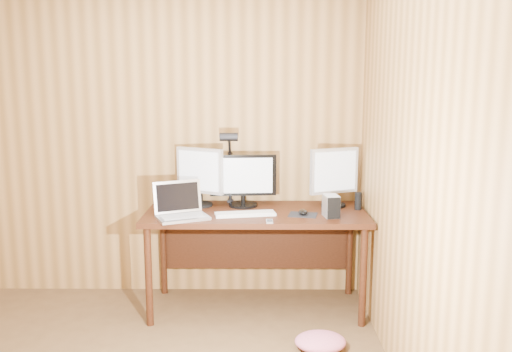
{
  "coord_description": "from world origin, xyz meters",
  "views": [
    {
      "loc": [
        0.96,
        -2.21,
        1.7
      ],
      "look_at": [
        0.93,
        1.58,
        1.02
      ],
      "focal_mm": 38.0,
      "sensor_mm": 36.0,
      "label": 1
    }
  ],
  "objects_px": {
    "speaker": "(358,201)",
    "phone": "(270,221)",
    "laptop": "(180,209)",
    "desk_lamp": "(229,157)",
    "monitor_center": "(243,180)",
    "keyboard": "(245,214)",
    "monitor_right": "(334,175)",
    "desk": "(256,225)",
    "hard_drive": "(331,206)",
    "monitor_left": "(200,175)",
    "mouse": "(303,212)"
  },
  "relations": [
    {
      "from": "speaker",
      "to": "phone",
      "type": "bearing_deg",
      "value": -151.05
    },
    {
      "from": "laptop",
      "to": "desk_lamp",
      "type": "bearing_deg",
      "value": 27.44
    },
    {
      "from": "monitor_center",
      "to": "keyboard",
      "type": "bearing_deg",
      "value": -89.33
    },
    {
      "from": "monitor_center",
      "to": "keyboard",
      "type": "height_order",
      "value": "monitor_center"
    },
    {
      "from": "monitor_right",
      "to": "keyboard",
      "type": "relative_size",
      "value": 1.0
    },
    {
      "from": "monitor_right",
      "to": "speaker",
      "type": "height_order",
      "value": "monitor_right"
    },
    {
      "from": "speaker",
      "to": "monitor_right",
      "type": "bearing_deg",
      "value": 149.22
    },
    {
      "from": "desk",
      "to": "phone",
      "type": "height_order",
      "value": "phone"
    },
    {
      "from": "desk",
      "to": "monitor_center",
      "type": "relative_size",
      "value": 3.2
    },
    {
      "from": "keyboard",
      "to": "hard_drive",
      "type": "xyz_separation_m",
      "value": [
        0.6,
        -0.04,
        0.07
      ]
    },
    {
      "from": "laptop",
      "to": "speaker",
      "type": "relative_size",
      "value": 3.31
    },
    {
      "from": "monitor_right",
      "to": "desk",
      "type": "bearing_deg",
      "value": 165.83
    },
    {
      "from": "laptop",
      "to": "desk_lamp",
      "type": "xyz_separation_m",
      "value": [
        0.32,
        0.41,
        0.31
      ]
    },
    {
      "from": "monitor_left",
      "to": "laptop",
      "type": "relative_size",
      "value": 1.06
    },
    {
      "from": "speaker",
      "to": "desk",
      "type": "bearing_deg",
      "value": 179.12
    },
    {
      "from": "mouse",
      "to": "phone",
      "type": "relative_size",
      "value": 1.19
    },
    {
      "from": "monitor_right",
      "to": "mouse",
      "type": "bearing_deg",
      "value": -155.75
    },
    {
      "from": "laptop",
      "to": "desk_lamp",
      "type": "height_order",
      "value": "desk_lamp"
    },
    {
      "from": "mouse",
      "to": "hard_drive",
      "type": "relative_size",
      "value": 0.7
    },
    {
      "from": "desk",
      "to": "monitor_left",
      "type": "xyz_separation_m",
      "value": [
        -0.42,
        0.09,
        0.36
      ]
    },
    {
      "from": "laptop",
      "to": "speaker",
      "type": "xyz_separation_m",
      "value": [
        1.28,
        0.23,
        0.0
      ]
    },
    {
      "from": "desk",
      "to": "phone",
      "type": "xyz_separation_m",
      "value": [
        0.09,
        -0.38,
        0.13
      ]
    },
    {
      "from": "monitor_center",
      "to": "monitor_left",
      "type": "relative_size",
      "value": 1.13
    },
    {
      "from": "laptop",
      "to": "monitor_right",
      "type": "bearing_deg",
      "value": -7.44
    },
    {
      "from": "hard_drive",
      "to": "desk_lamp",
      "type": "xyz_separation_m",
      "value": [
        -0.73,
        0.39,
        0.29
      ]
    },
    {
      "from": "desk",
      "to": "hard_drive",
      "type": "distance_m",
      "value": 0.61
    },
    {
      "from": "desk_lamp",
      "to": "laptop",
      "type": "bearing_deg",
      "value": -112.93
    },
    {
      "from": "phone",
      "to": "desk_lamp",
      "type": "height_order",
      "value": "desk_lamp"
    },
    {
      "from": "mouse",
      "to": "keyboard",
      "type": "bearing_deg",
      "value": -177.85
    },
    {
      "from": "monitor_left",
      "to": "keyboard",
      "type": "bearing_deg",
      "value": -12.26
    },
    {
      "from": "mouse",
      "to": "laptop",
      "type": "bearing_deg",
      "value": -174.87
    },
    {
      "from": "speaker",
      "to": "desk_lamp",
      "type": "height_order",
      "value": "desk_lamp"
    },
    {
      "from": "monitor_right",
      "to": "hard_drive",
      "type": "distance_m",
      "value": 0.36
    },
    {
      "from": "hard_drive",
      "to": "monitor_center",
      "type": "bearing_deg",
      "value": 143.67
    },
    {
      "from": "monitor_center",
      "to": "laptop",
      "type": "xyz_separation_m",
      "value": [
        -0.43,
        -0.33,
        -0.14
      ]
    },
    {
      "from": "desk",
      "to": "monitor_right",
      "type": "relative_size",
      "value": 3.62
    },
    {
      "from": "monitor_left",
      "to": "monitor_right",
      "type": "relative_size",
      "value": 1.0
    },
    {
      "from": "keyboard",
      "to": "mouse",
      "type": "bearing_deg",
      "value": -9.28
    },
    {
      "from": "keyboard",
      "to": "laptop",
      "type": "bearing_deg",
      "value": 176.4
    },
    {
      "from": "desk_lamp",
      "to": "monitor_left",
      "type": "bearing_deg",
      "value": -147.38
    },
    {
      "from": "monitor_right",
      "to": "monitor_center",
      "type": "bearing_deg",
      "value": 157.29
    },
    {
      "from": "laptop",
      "to": "keyboard",
      "type": "bearing_deg",
      "value": -17.27
    },
    {
      "from": "monitor_center",
      "to": "mouse",
      "type": "bearing_deg",
      "value": -35.98
    },
    {
      "from": "laptop",
      "to": "desk",
      "type": "bearing_deg",
      "value": 0.75
    },
    {
      "from": "monitor_left",
      "to": "hard_drive",
      "type": "distance_m",
      "value": 1.02
    },
    {
      "from": "speaker",
      "to": "laptop",
      "type": "bearing_deg",
      "value": -169.71
    },
    {
      "from": "monitor_right",
      "to": "phone",
      "type": "height_order",
      "value": "monitor_right"
    },
    {
      "from": "laptop",
      "to": "speaker",
      "type": "distance_m",
      "value": 1.3
    },
    {
      "from": "desk_lamp",
      "to": "phone",
      "type": "bearing_deg",
      "value": -45.61
    },
    {
      "from": "laptop",
      "to": "mouse",
      "type": "xyz_separation_m",
      "value": [
        0.86,
        0.06,
        -0.04
      ]
    }
  ]
}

